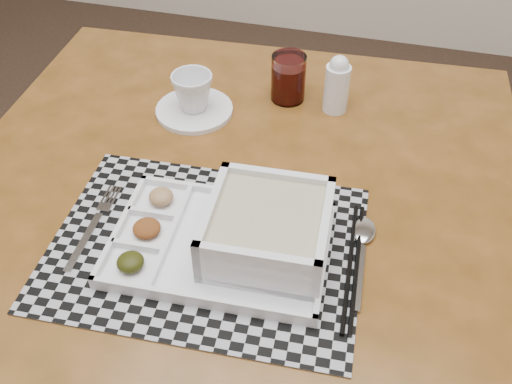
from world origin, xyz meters
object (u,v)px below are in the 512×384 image
cup (193,92)px  juice_glass (288,80)px  serving_tray (251,235)px  dining_table (235,224)px  creamer_bottle (337,85)px

cup → juice_glass: (0.16, 0.09, -0.00)m
serving_tray → cup: (-0.20, 0.31, 0.01)m
juice_glass → cup: bearing=-150.2°
cup → dining_table: bearing=-78.2°
serving_tray → juice_glass: size_ratio=3.52×
cup → juice_glass: 0.19m
dining_table → cup: bearing=124.9°
serving_tray → dining_table: bearing=118.4°
dining_table → serving_tray: (0.06, -0.11, 0.11)m
dining_table → creamer_bottle: creamer_bottle is taller
serving_tray → creamer_bottle: creamer_bottle is taller
dining_table → cup: 0.27m
dining_table → serving_tray: serving_tray is taller
creamer_bottle → cup: bearing=-162.8°
serving_tray → juice_glass: juice_glass is taller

